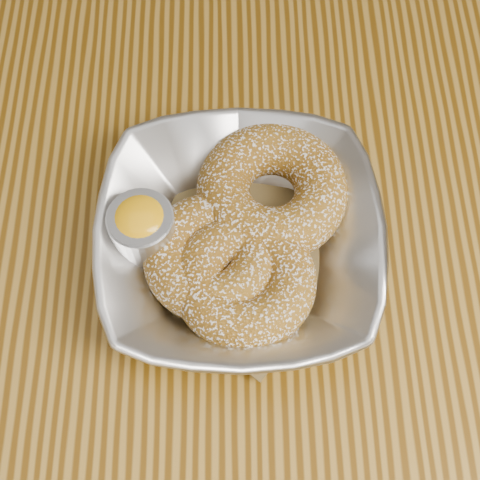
{
  "coord_description": "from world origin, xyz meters",
  "views": [
    {
      "loc": [
        0.03,
        -0.24,
        1.23
      ],
      "look_at": [
        0.03,
        -0.03,
        0.78
      ],
      "focal_mm": 50.0,
      "sensor_mm": 36.0,
      "label": 1
    }
  ],
  "objects_px": {
    "donut_back": "(272,190)",
    "serving_bowl": "(240,242)",
    "table": "(204,269)",
    "donut_extra": "(212,257)",
    "ramekin": "(143,230)",
    "donut_front": "(244,280)"
  },
  "relations": [
    {
      "from": "donut_back",
      "to": "serving_bowl",
      "type": "bearing_deg",
      "value": -121.27
    },
    {
      "from": "table",
      "to": "donut_back",
      "type": "height_order",
      "value": "donut_back"
    },
    {
      "from": "donut_back",
      "to": "donut_extra",
      "type": "height_order",
      "value": "donut_back"
    },
    {
      "from": "donut_extra",
      "to": "ramekin",
      "type": "distance_m",
      "value": 0.05
    },
    {
      "from": "serving_bowl",
      "to": "table",
      "type": "bearing_deg",
      "value": 136.74
    },
    {
      "from": "donut_back",
      "to": "donut_front",
      "type": "xyz_separation_m",
      "value": [
        -0.02,
        -0.07,
        -0.0
      ]
    },
    {
      "from": "donut_extra",
      "to": "donut_front",
      "type": "bearing_deg",
      "value": -39.23
    },
    {
      "from": "serving_bowl",
      "to": "ramekin",
      "type": "relative_size",
      "value": 3.69
    },
    {
      "from": "donut_front",
      "to": "donut_extra",
      "type": "distance_m",
      "value": 0.03
    },
    {
      "from": "table",
      "to": "donut_front",
      "type": "distance_m",
      "value": 0.15
    },
    {
      "from": "donut_back",
      "to": "ramekin",
      "type": "relative_size",
      "value": 2.04
    },
    {
      "from": "serving_bowl",
      "to": "donut_front",
      "type": "height_order",
      "value": "serving_bowl"
    },
    {
      "from": "ramekin",
      "to": "donut_back",
      "type": "bearing_deg",
      "value": 20.61
    },
    {
      "from": "donut_front",
      "to": "ramekin",
      "type": "distance_m",
      "value": 0.08
    },
    {
      "from": "serving_bowl",
      "to": "ramekin",
      "type": "bearing_deg",
      "value": 175.63
    },
    {
      "from": "donut_extra",
      "to": "ramekin",
      "type": "relative_size",
      "value": 1.77
    },
    {
      "from": "serving_bowl",
      "to": "donut_front",
      "type": "relative_size",
      "value": 2.01
    },
    {
      "from": "donut_back",
      "to": "donut_front",
      "type": "relative_size",
      "value": 1.11
    },
    {
      "from": "table",
      "to": "donut_extra",
      "type": "bearing_deg",
      "value": -74.11
    },
    {
      "from": "table",
      "to": "ramekin",
      "type": "xyz_separation_m",
      "value": [
        -0.04,
        -0.03,
        0.14
      ]
    },
    {
      "from": "donut_back",
      "to": "ramekin",
      "type": "distance_m",
      "value": 0.1
    },
    {
      "from": "serving_bowl",
      "to": "donut_back",
      "type": "relative_size",
      "value": 1.81
    }
  ]
}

